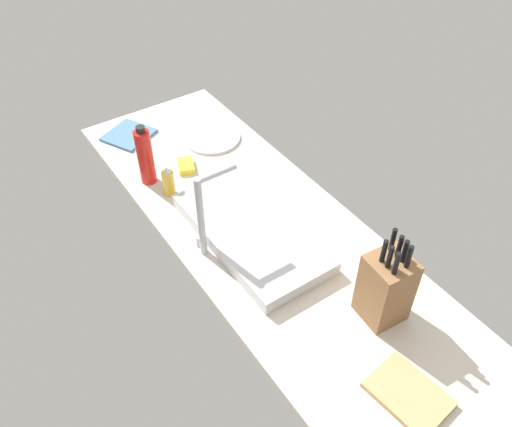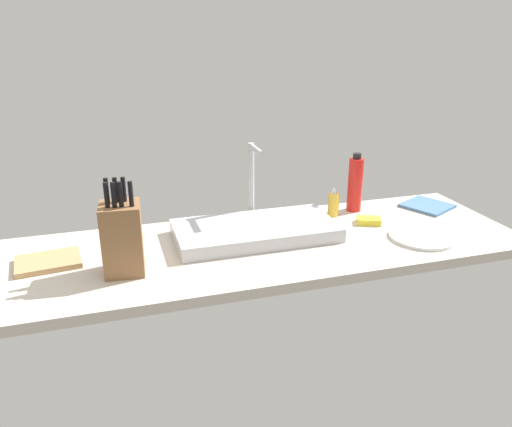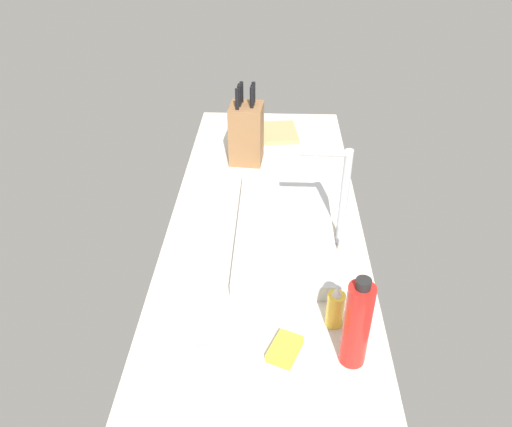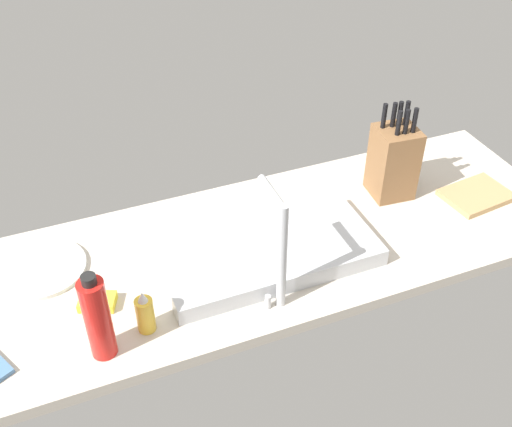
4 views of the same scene
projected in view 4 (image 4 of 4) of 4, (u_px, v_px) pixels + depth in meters
countertop_slab at (255, 251)px, 175.21cm from camera, size 188.41×61.42×3.50cm
sink_basin at (267, 252)px, 168.54cm from camera, size 58.60×28.78×5.08cm
faucet at (279, 246)px, 146.76cm from camera, size 5.50×14.41×31.24cm
knife_block at (393, 161)px, 187.08cm from camera, size 13.01×12.95×30.25cm
cutting_board at (476, 195)px, 191.64cm from camera, size 21.61×16.94×1.80cm
soap_bottle at (145, 314)px, 147.28cm from camera, size 4.44×4.44×12.35cm
water_bottle at (98, 318)px, 137.94cm from camera, size 6.03×6.03×24.43cm
dinner_plate at (41, 268)px, 166.39cm from camera, size 23.89×23.89×1.20cm
dish_sponge at (97, 302)px, 155.86cm from camera, size 10.62×9.02×2.40cm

